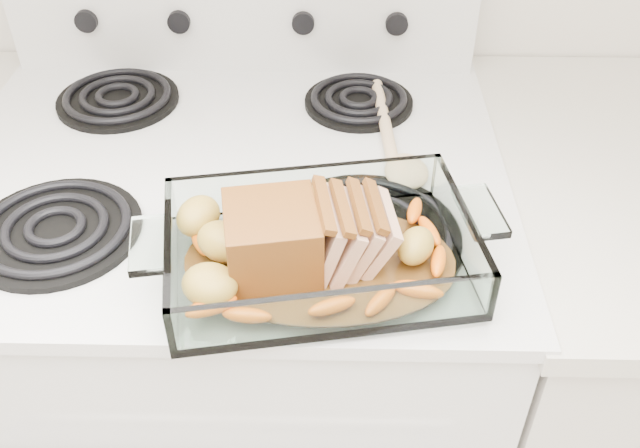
{
  "coord_description": "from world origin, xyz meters",
  "views": [
    {
      "loc": [
        0.15,
        0.83,
        1.51
      ],
      "look_at": [
        0.14,
        1.45,
        0.99
      ],
      "focal_mm": 40.0,
      "sensor_mm": 36.0,
      "label": 1
    }
  ],
  "objects_px": {
    "counter_right": "(613,378)",
    "baking_dish": "(320,255)",
    "electric_range": "(247,366)",
    "pork_roast": "(295,235)"
  },
  "relations": [
    {
      "from": "counter_right",
      "to": "baking_dish",
      "type": "distance_m",
      "value": 0.76
    },
    {
      "from": "electric_range",
      "to": "pork_roast",
      "type": "height_order",
      "value": "electric_range"
    },
    {
      "from": "counter_right",
      "to": "pork_roast",
      "type": "bearing_deg",
      "value": -158.25
    },
    {
      "from": "baking_dish",
      "to": "electric_range",
      "type": "bearing_deg",
      "value": 111.52
    },
    {
      "from": "baking_dish",
      "to": "pork_roast",
      "type": "height_order",
      "value": "pork_roast"
    },
    {
      "from": "electric_range",
      "to": "counter_right",
      "type": "xyz_separation_m",
      "value": [
        0.66,
        -0.0,
        -0.02
      ]
    },
    {
      "from": "electric_range",
      "to": "counter_right",
      "type": "height_order",
      "value": "electric_range"
    },
    {
      "from": "baking_dish",
      "to": "pork_roast",
      "type": "relative_size",
      "value": 1.78
    },
    {
      "from": "electric_range",
      "to": "pork_roast",
      "type": "distance_m",
      "value": 0.57
    },
    {
      "from": "electric_range",
      "to": "pork_roast",
      "type": "relative_size",
      "value": 5.88
    }
  ]
}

